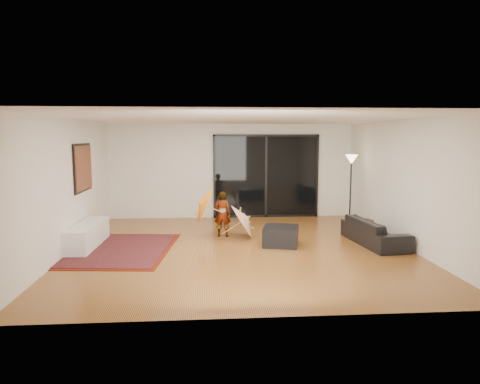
{
  "coord_description": "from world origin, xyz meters",
  "views": [
    {
      "loc": [
        -0.67,
        -8.78,
        2.35
      ],
      "look_at": [
        0.04,
        0.74,
        1.1
      ],
      "focal_mm": 32.0,
      "sensor_mm": 36.0,
      "label": 1
    }
  ],
  "objects": [
    {
      "name": "parasol_white",
      "position": [
        0.25,
        0.95,
        0.5
      ],
      "size": [
        0.64,
        0.89,
        0.95
      ],
      "rotation": [
        0.0,
        1.01,
        0.0
      ],
      "color": "silver",
      "rests_on": "floor"
    },
    {
      "name": "wall_back",
      "position": [
        0.0,
        3.5,
        1.35
      ],
      "size": [
        7.0,
        0.0,
        7.0
      ],
      "primitive_type": "plane",
      "rotation": [
        1.57,
        0.0,
        0.0
      ],
      "color": "silver",
      "rests_on": "floor"
    },
    {
      "name": "painting",
      "position": [
        -3.46,
        1.0,
        1.65
      ],
      "size": [
        0.04,
        1.28,
        1.08
      ],
      "color": "black",
      "rests_on": "wall_left"
    },
    {
      "name": "wall_front",
      "position": [
        0.0,
        -3.5,
        1.35
      ],
      "size": [
        7.0,
        0.0,
        7.0
      ],
      "primitive_type": "plane",
      "rotation": [
        -1.57,
        0.0,
        0.0
      ],
      "color": "silver",
      "rests_on": "floor"
    },
    {
      "name": "sliding_door",
      "position": [
        1.0,
        3.47,
        1.2
      ],
      "size": [
        3.06,
        0.07,
        2.4
      ],
      "color": "black",
      "rests_on": "wall_back"
    },
    {
      "name": "persian_rug",
      "position": [
        -2.5,
        0.04,
        0.01
      ],
      "size": [
        2.29,
        3.0,
        0.02
      ],
      "rotation": [
        0.0,
        0.0,
        -0.1
      ],
      "color": "#601608",
      "rests_on": "floor"
    },
    {
      "name": "ottoman",
      "position": [
        0.88,
        0.18,
        0.21
      ],
      "size": [
        0.89,
        0.89,
        0.41
      ],
      "primitive_type": "cube",
      "rotation": [
        0.0,
        0.0,
        -0.26
      ],
      "color": "black",
      "rests_on": "floor"
    },
    {
      "name": "floor_lamp",
      "position": [
        3.1,
        2.24,
        1.47
      ],
      "size": [
        0.32,
        0.32,
        1.86
      ],
      "color": "black",
      "rests_on": "floor"
    },
    {
      "name": "ceiling",
      "position": [
        0.0,
        0.0,
        2.7
      ],
      "size": [
        7.0,
        7.0,
        0.0
      ],
      "primitive_type": "plane",
      "rotation": [
        3.14,
        0.0,
        0.0
      ],
      "color": "white",
      "rests_on": "wall_back"
    },
    {
      "name": "sofa",
      "position": [
        2.95,
        0.13,
        0.28
      ],
      "size": [
        0.95,
        1.96,
        0.55
      ],
      "primitive_type": "imported",
      "rotation": [
        0.0,
        0.0,
        1.69
      ],
      "color": "black",
      "rests_on": "floor"
    },
    {
      "name": "speaker",
      "position": [
        -3.25,
        -0.06,
        0.18
      ],
      "size": [
        0.4,
        0.4,
        0.36
      ],
      "primitive_type": "cube",
      "rotation": [
        0.0,
        0.0,
        -0.37
      ],
      "color": "#424244",
      "rests_on": "floor"
    },
    {
      "name": "child",
      "position": [
        -0.35,
        1.1,
        0.53
      ],
      "size": [
        0.43,
        0.32,
        1.07
      ],
      "primitive_type": "imported",
      "rotation": [
        0.0,
        0.0,
        2.98
      ],
      "color": "#999999",
      "rests_on": "floor"
    },
    {
      "name": "parasol_orange",
      "position": [
        -0.9,
        1.05,
        0.73
      ],
      "size": [
        0.52,
        0.92,
        0.91
      ],
      "rotation": [
        0.0,
        -1.16,
        0.0
      ],
      "color": "orange",
      "rests_on": "child"
    },
    {
      "name": "floor",
      "position": [
        0.0,
        0.0,
        0.0
      ],
      "size": [
        7.0,
        7.0,
        0.0
      ],
      "primitive_type": "plane",
      "color": "#9E632B",
      "rests_on": "ground"
    },
    {
      "name": "wall_left",
      "position": [
        -3.5,
        0.0,
        1.35
      ],
      "size": [
        0.0,
        7.0,
        7.0
      ],
      "primitive_type": "plane",
      "rotation": [
        1.57,
        0.0,
        1.57
      ],
      "color": "silver",
      "rests_on": "floor"
    },
    {
      "name": "wall_right",
      "position": [
        3.5,
        0.0,
        1.35
      ],
      "size": [
        0.0,
        7.0,
        7.0
      ],
      "primitive_type": "plane",
      "rotation": [
        1.57,
        0.0,
        -1.57
      ],
      "color": "silver",
      "rests_on": "floor"
    },
    {
      "name": "media_console",
      "position": [
        -3.25,
        0.37,
        0.25
      ],
      "size": [
        0.5,
        1.81,
        0.5
      ],
      "primitive_type": "cube",
      "rotation": [
        0.0,
        0.0,
        -0.03
      ],
      "color": "white",
      "rests_on": "floor"
    }
  ]
}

